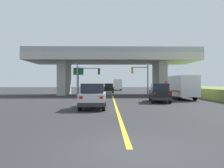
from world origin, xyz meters
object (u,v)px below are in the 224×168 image
(box_truck, at_px, (181,87))
(traffic_signal_nearside, at_px, (142,75))
(traffic_signal_farside, at_px, (85,75))
(semi_truck_distant, at_px, (117,85))
(suv_lead, at_px, (93,96))
(sedan_oncoming, at_px, (109,88))
(suv_crossing, at_px, (159,93))
(highway_sign, at_px, (78,74))

(box_truck, bearing_deg, traffic_signal_nearside, 126.76)
(traffic_signal_farside, xyz_separation_m, semi_truck_distant, (6.12, 28.93, -1.62))
(suv_lead, bearing_deg, traffic_signal_farside, 98.62)
(traffic_signal_farside, bearing_deg, sedan_oncoming, 74.40)
(traffic_signal_nearside, distance_m, traffic_signal_farside, 8.78)
(suv_lead, relative_size, sedan_oncoming, 1.10)
(suv_lead, bearing_deg, suv_crossing, 39.94)
(suv_crossing, relative_size, box_truck, 0.69)
(sedan_oncoming, distance_m, traffic_signal_farside, 13.58)
(suv_crossing, bearing_deg, sedan_oncoming, 110.48)
(highway_sign, bearing_deg, semi_truck_distant, 72.66)
(traffic_signal_nearside, bearing_deg, traffic_signal_farside, -178.44)
(suv_crossing, bearing_deg, traffic_signal_farside, 140.19)
(suv_lead, height_order, suv_crossing, same)
(suv_crossing, distance_m, highway_sign, 17.59)
(sedan_oncoming, bearing_deg, suv_crossing, -76.28)
(box_truck, relative_size, traffic_signal_nearside, 1.38)
(suv_crossing, bearing_deg, semi_truck_distant, 101.18)
(suv_crossing, xyz_separation_m, traffic_signal_farside, (-9.10, 9.61, 2.25))
(suv_lead, xyz_separation_m, traffic_signal_farside, (-2.32, 15.29, 2.25))
(box_truck, height_order, sedan_oncoming, box_truck)
(traffic_signal_farside, bearing_deg, suv_crossing, -46.57)
(suv_lead, relative_size, box_truck, 0.65)
(traffic_signal_farside, bearing_deg, traffic_signal_nearside, 1.56)
(sedan_oncoming, xyz_separation_m, highway_sign, (-5.25, -8.83, 2.65))
(suv_lead, height_order, sedan_oncoming, same)
(sedan_oncoming, height_order, semi_truck_distant, semi_truck_distant)
(sedan_oncoming, height_order, highway_sign, highway_sign)
(suv_crossing, xyz_separation_m, semi_truck_distant, (-2.98, 38.54, 0.64))
(highway_sign, bearing_deg, traffic_signal_nearside, -20.16)
(suv_crossing, height_order, highway_sign, highway_sign)
(suv_crossing, bearing_deg, highway_sign, 134.91)
(suv_crossing, relative_size, traffic_signal_nearside, 0.96)
(highway_sign, relative_size, semi_truck_distant, 0.76)
(box_truck, relative_size, highway_sign, 1.47)
(sedan_oncoming, distance_m, traffic_signal_nearside, 13.86)
(sedan_oncoming, relative_size, semi_truck_distant, 0.66)
(traffic_signal_nearside, relative_size, traffic_signal_farside, 1.00)
(traffic_signal_nearside, xyz_separation_m, traffic_signal_farside, (-8.77, -0.24, -0.03))
(semi_truck_distant, bearing_deg, traffic_signal_nearside, -84.71)
(highway_sign, bearing_deg, box_truck, -32.77)
(suv_lead, xyz_separation_m, highway_sign, (-3.96, 19.35, 2.64))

